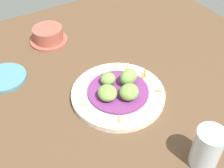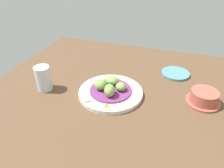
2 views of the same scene
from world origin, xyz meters
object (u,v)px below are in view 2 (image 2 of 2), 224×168
guac_scoop_left (110,90)px  main_plate (111,93)px  terracotta_bowl (204,98)px  guac_scoop_center (121,87)px  guac_scoop_right (112,80)px  water_glass (43,78)px  side_plate_small (175,73)px  guac_scoop_back (101,84)px

guac_scoop_left → main_plate: bearing=13.2°
terracotta_bowl → guac_scoop_center: bearing=99.6°
guac_scoop_center → guac_scoop_right: size_ratio=0.79×
water_glass → guac_scoop_right: bearing=-71.0°
water_glass → main_plate: bearing=-79.2°
side_plate_small → water_glass: size_ratio=1.24×
guac_scoop_back → side_plate_small: (25.93, -27.48, -4.00)cm
main_plate → guac_scoop_left: bearing=-166.8°
guac_scoop_back → terracotta_bowl: guac_scoop_back is taller
guac_scoop_center → guac_scoop_back: bearing=103.2°
guac_scoop_left → guac_scoop_right: guac_scoop_left is taller
guac_scoop_center → water_glass: bearing=101.1°
guac_scoop_left → guac_scoop_back: size_ratio=1.04×
guac_scoop_right → water_glass: bearing=109.0°
main_plate → terracotta_bowl: 35.84cm
main_plate → guac_scoop_left: (-3.89, -0.91, 3.88)cm
guac_scoop_back → terracotta_bowl: size_ratio=0.41×
main_plate → guac_scoop_center: guac_scoop_center is taller
main_plate → side_plate_small: main_plate is taller
guac_scoop_left → water_glass: (-1.34, 28.32, 0.51)cm
side_plate_small → guac_scoop_back: bearing=133.3°
guac_scoop_right → guac_scoop_back: guac_scoop_back is taller
guac_scoop_left → guac_scoop_back: guac_scoop_left is taller
guac_scoop_back → water_glass: bearing=100.4°
guac_scoop_back → side_plate_small: size_ratio=0.40×
guac_scoop_back → main_plate: bearing=-76.8°
water_glass → side_plate_small: bearing=-59.3°
main_plate → guac_scoop_right: (3.89, 0.91, 3.33)cm
terracotta_bowl → main_plate: bearing=100.0°
guac_scoop_left → terracotta_bowl: 35.88cm
guac_scoop_right → main_plate: bearing=-166.8°
main_plate → guac_scoop_center: bearing=-76.8°
main_plate → guac_scoop_center: 5.09cm
guac_scoop_left → water_glass: water_glass is taller
main_plate → water_glass: 28.24cm
side_plate_small → water_glass: bearing=120.7°
guac_scoop_center → water_glass: size_ratio=0.42×
guac_scoop_center → terracotta_bowl: (5.31, -31.37, -1.55)cm
guac_scoop_left → terracotta_bowl: size_ratio=0.42×
guac_scoop_center → side_plate_small: 31.32cm
main_plate → water_glass: water_glass is taller
guac_scoop_left → terracotta_bowl: (10.12, -34.34, -2.28)cm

